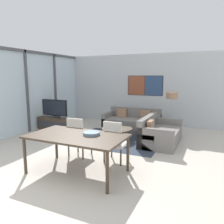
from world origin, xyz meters
TOP-DOWN VIEW (x-y plane):
  - ground_plane at (0.00, 0.00)m, footprint 24.00×24.00m
  - wall_back at (0.01, 5.97)m, footprint 7.09×0.09m
  - window_wall_left at (-3.04, 2.99)m, footprint 0.07×5.98m
  - area_rug at (0.20, 3.33)m, footprint 2.69×2.14m
  - tv_console at (-2.33, 3.55)m, footprint 1.31×0.41m
  - television at (-2.33, 3.55)m, footprint 1.06×0.20m
  - sofa_main at (0.20, 4.73)m, footprint 1.94×0.96m
  - sofa_side at (1.43, 3.52)m, footprint 0.96×1.65m
  - coffee_table at (0.20, 3.33)m, footprint 0.94×0.94m
  - dining_table at (0.39, 0.88)m, footprint 1.92×1.08m
  - dining_chair_left at (-0.08, 1.63)m, footprint 0.46×0.46m
  - dining_chair_centre at (0.87, 1.65)m, footprint 0.46×0.46m
  - fruit_bowl at (0.65, 1.02)m, footprint 0.33×0.33m
  - floor_lamp at (1.57, 4.72)m, footprint 0.38×0.38m

SIDE VIEW (x-z plane):
  - ground_plane at x=0.00m, z-range 0.00..0.00m
  - area_rug at x=0.20m, z-range 0.00..0.01m
  - tv_console at x=-2.33m, z-range 0.00..0.45m
  - sofa_side at x=1.43m, z-range -0.12..0.65m
  - sofa_main at x=0.20m, z-range -0.12..0.65m
  - coffee_table at x=0.20m, z-range 0.09..0.45m
  - dining_chair_left at x=-0.08m, z-range 0.04..1.00m
  - dining_chair_centre at x=0.87m, z-range 0.04..1.00m
  - dining_table at x=0.39m, z-range 0.32..1.10m
  - television at x=-2.33m, z-range 0.45..1.10m
  - fruit_bowl at x=0.65m, z-range 0.78..0.84m
  - floor_lamp at x=1.57m, z-range 0.50..1.91m
  - wall_back at x=0.01m, z-range 0.00..2.80m
  - window_wall_left at x=-3.04m, z-range 0.13..2.93m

